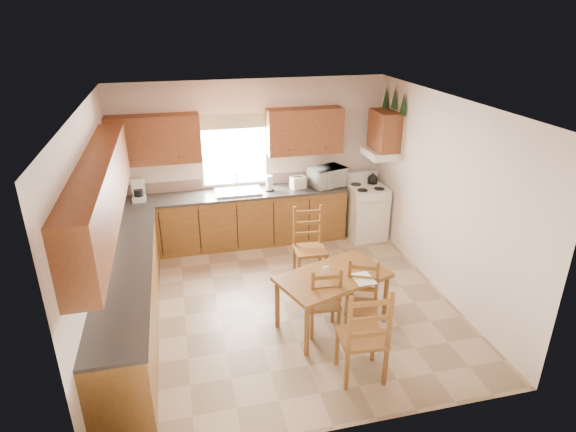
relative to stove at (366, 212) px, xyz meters
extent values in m
plane|color=#9D8666|center=(-1.88, -1.71, -0.45)|extent=(4.50, 4.50, 0.00)
plane|color=brown|center=(-1.88, -1.71, 2.25)|extent=(4.50, 4.50, 0.00)
plane|color=beige|center=(-4.13, -1.71, 0.90)|extent=(4.50, 4.50, 0.00)
plane|color=beige|center=(0.37, -1.71, 0.90)|extent=(4.50, 4.50, 0.00)
plane|color=beige|center=(-1.88, 0.54, 0.90)|extent=(4.50, 4.50, 0.00)
plane|color=beige|center=(-1.88, -3.96, 0.90)|extent=(4.50, 4.50, 0.00)
cube|color=brown|center=(-2.25, 0.24, -0.01)|extent=(3.75, 0.60, 0.88)
cube|color=brown|center=(-3.83, -1.86, -0.01)|extent=(0.60, 3.60, 0.88)
cube|color=#36332F|center=(-2.25, 0.24, 0.45)|extent=(3.75, 0.63, 0.04)
cube|color=#36332F|center=(-3.83, -1.86, 0.45)|extent=(0.63, 3.60, 0.04)
cube|color=#876B5D|center=(-2.25, 0.53, 0.56)|extent=(3.75, 0.01, 0.18)
cube|color=brown|center=(-3.43, 0.38, 1.40)|extent=(1.41, 0.33, 0.75)
cube|color=brown|center=(-1.02, 0.38, 1.40)|extent=(1.25, 0.33, 0.75)
cube|color=brown|center=(-3.96, -1.86, 1.40)|extent=(0.33, 3.60, 0.75)
cube|color=brown|center=(0.20, -0.06, 1.45)|extent=(0.33, 0.62, 0.62)
cube|color=silver|center=(0.15, -0.06, 1.07)|extent=(0.44, 0.62, 0.12)
cube|color=silver|center=(-2.18, 0.51, 1.10)|extent=(1.13, 0.02, 1.18)
cube|color=white|center=(-2.18, 0.51, 1.10)|extent=(1.05, 0.01, 1.10)
cube|color=#55703C|center=(-2.18, 0.48, 1.60)|extent=(1.19, 0.01, 0.24)
cube|color=silver|center=(-2.18, 0.24, 0.49)|extent=(0.75, 0.45, 0.04)
cone|color=#163718|center=(0.33, -0.38, 1.93)|extent=(0.22, 0.22, 0.36)
cone|color=#163718|center=(0.33, -0.06, 1.97)|extent=(0.22, 0.22, 0.36)
cone|color=#163718|center=(0.33, 0.26, 1.93)|extent=(0.22, 0.22, 0.36)
cube|color=silver|center=(0.00, 0.00, 0.00)|extent=(0.63, 0.65, 0.91)
cube|color=silver|center=(-3.75, 0.27, 0.64)|extent=(0.22, 0.25, 0.34)
cylinder|color=white|center=(-1.66, 0.22, 0.60)|extent=(0.13, 0.13, 0.26)
cube|color=silver|center=(-1.16, 0.23, 0.57)|extent=(0.28, 0.22, 0.20)
imported|color=silver|center=(-0.65, 0.21, 0.63)|extent=(0.65, 0.56, 0.33)
cube|color=brown|center=(-1.39, -2.33, -0.10)|extent=(1.51, 1.16, 0.72)
cube|color=brown|center=(-1.53, -2.42, 0.01)|extent=(0.42, 0.40, 0.93)
cube|color=brown|center=(-1.37, -3.28, 0.12)|extent=(0.51, 0.49, 1.14)
cube|color=brown|center=(-1.11, -2.62, 0.01)|extent=(0.51, 0.50, 0.93)
cube|color=brown|center=(-1.34, -1.17, 0.09)|extent=(0.48, 0.46, 1.08)
cube|color=white|center=(-1.06, -2.49, 0.26)|extent=(0.25, 0.32, 0.00)
cube|color=white|center=(-1.46, -2.28, 0.31)|extent=(0.08, 0.02, 0.11)
camera|label=1|loc=(-3.11, -7.17, 3.26)|focal=30.00mm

